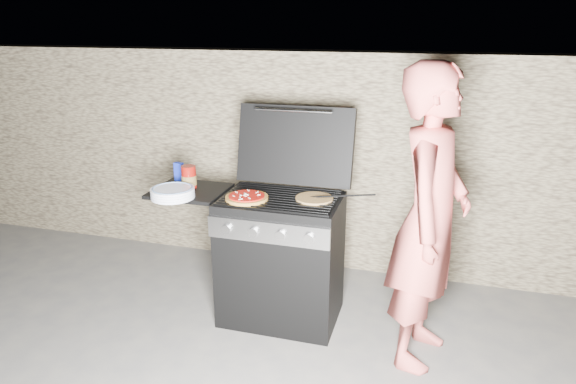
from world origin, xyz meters
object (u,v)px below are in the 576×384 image
(pizza_topped, at_px, (247,197))
(person, at_px, (430,220))
(gas_grill, at_px, (247,254))
(sauce_jar, at_px, (189,177))

(pizza_topped, bearing_deg, person, -2.93)
(gas_grill, bearing_deg, pizza_topped, -66.11)
(pizza_topped, relative_size, person, 0.15)
(gas_grill, distance_m, sauce_jar, 0.69)
(pizza_topped, bearing_deg, gas_grill, 113.89)
(sauce_jar, bearing_deg, person, -7.05)
(gas_grill, distance_m, person, 1.31)
(sauce_jar, bearing_deg, pizza_topped, -16.56)
(pizza_topped, bearing_deg, sauce_jar, 163.44)
(pizza_topped, distance_m, person, 1.17)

